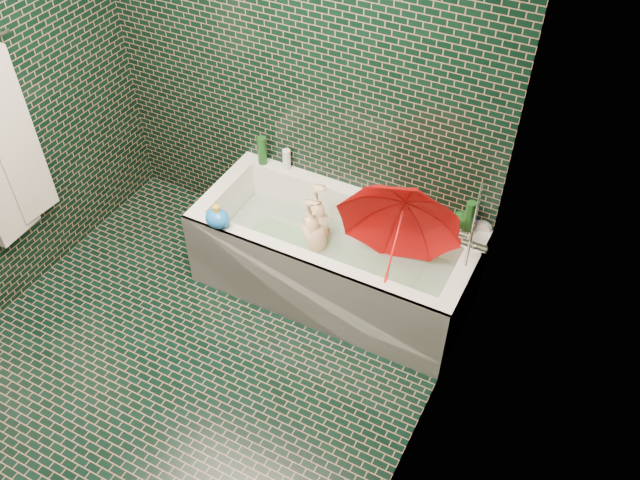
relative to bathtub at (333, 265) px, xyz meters
The scene contains 19 objects.
floor 1.12m from the bathtub, 114.07° to the right, with size 2.80×2.80×0.00m, color black.
wall_back 1.20m from the bathtub, 138.90° to the left, with size 2.80×2.80×0.00m, color black.
wall_right 1.68m from the bathtub, 49.85° to the right, with size 2.80×2.80×0.00m, color black.
bathtub is the anchor object (origin of this frame).
bath_mat 0.06m from the bathtub, 90.00° to the left, with size 1.35×0.47×0.01m, color green.
water 0.09m from the bathtub, 90.00° to the left, with size 1.48×0.53×0.00m, color silver.
towel 2.03m from the bathtub, 155.50° to the right, with size 0.08×0.44×1.12m.
faucet 0.99m from the bathtub, ahead, with size 0.18×0.19×0.55m.
child 0.16m from the bathtub, 165.60° to the left, with size 0.29×0.19×0.80m, color beige.
umbrella 0.57m from the bathtub, ahead, with size 0.71×0.71×0.62m, color red.
soap_bottle_a 0.94m from the bathtub, 23.73° to the left, with size 0.11×0.11×0.28m, color white.
soap_bottle_b 0.84m from the bathtub, 26.40° to the left, with size 0.08×0.08×0.18m, color #491F76.
soap_bottle_c 0.81m from the bathtub, 25.32° to the left, with size 0.14×0.14×0.18m, color #144617.
bottle_right_tall 0.90m from the bathtub, 23.45° to the left, with size 0.06×0.06×0.22m, color #144617.
bottle_right_pump 0.91m from the bathtub, 24.92° to the left, with size 0.05×0.05×0.18m, color silver.
bottle_left_tall 0.88m from the bathtub, 154.29° to the left, with size 0.06×0.06×0.20m, color #144617.
bottle_left_short 0.75m from the bathtub, 145.76° to the left, with size 0.05×0.05×0.14m, color white.
rubber_duck 0.66m from the bathtub, 36.01° to the left, with size 0.11×0.09×0.08m.
bath_toy 0.79m from the bathtub, 151.68° to the right, with size 0.16×0.13×0.15m.
Camera 1 is at (1.75, -1.66, 3.24)m, focal length 38.00 mm.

